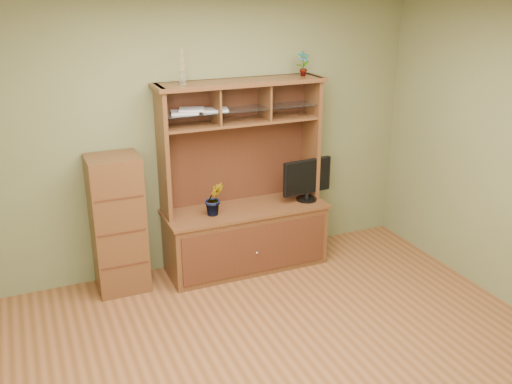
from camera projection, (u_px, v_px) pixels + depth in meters
room at (295, 204)px, 3.86m from camera, size 4.54×4.04×2.74m
media_hutch at (244, 218)px, 5.76m from camera, size 1.66×0.61×1.90m
monitor at (307, 179)px, 5.81m from camera, size 0.55×0.21×0.43m
orchid_plant at (214, 199)px, 5.46m from camera, size 0.21×0.18×0.34m
top_plant at (303, 64)px, 5.55m from camera, size 0.13×0.09×0.24m
reed_diffuser at (182, 70)px, 5.10m from camera, size 0.06×0.06×0.32m
magazines at (197, 110)px, 5.27m from camera, size 0.58×0.24×0.04m
side_cabinet at (118, 224)px, 5.29m from camera, size 0.47×0.43×1.31m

